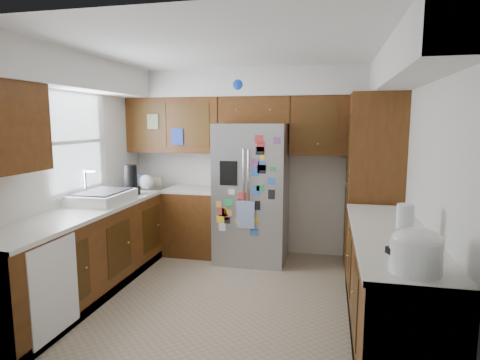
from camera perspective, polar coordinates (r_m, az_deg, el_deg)
name	(u,v)px	position (r m, az deg, el deg)	size (l,w,h in m)	color
floor	(230,297)	(4.39, -1.44, -16.24)	(3.60, 3.60, 0.00)	tan
room_shell	(228,122)	(4.37, -1.71, 8.28)	(3.64, 3.24, 2.52)	silver
left_counter_run	(112,248)	(4.75, -17.71, -9.16)	(1.36, 3.20, 0.92)	#49260E
right_counter_run	(389,290)	(3.71, 20.42, -14.41)	(0.63, 2.25, 0.92)	#49260E
pantry	(373,184)	(5.11, 18.37, -0.56)	(0.60, 0.90, 2.15)	#49260E
fridge	(252,193)	(5.25, 1.71, -1.84)	(0.90, 0.79, 1.80)	#949599
bridge_cabinet	(256,110)	(5.40, 2.22, 9.89)	(0.96, 0.34, 0.35)	#49260E
fridge_top_items	(261,86)	(5.35, 2.97, 13.19)	(0.79, 0.35, 0.28)	blue
sink_assembly	(102,197)	(4.75, -19.03, -2.29)	(0.52, 0.70, 0.37)	white
left_counter_clutter	(138,182)	(5.38, -14.36, -0.24)	(0.35, 0.91, 0.38)	black
rice_cooker	(416,249)	(2.66, 23.73, -9.01)	(0.32, 0.31, 0.27)	white
paper_towel	(405,223)	(3.29, 22.38, -5.65)	(0.13, 0.13, 0.29)	white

